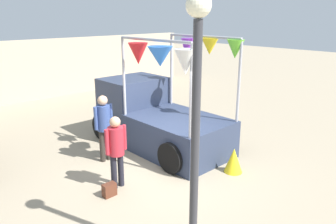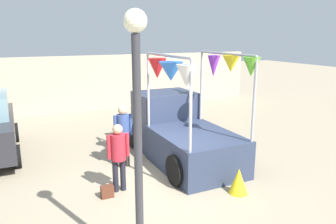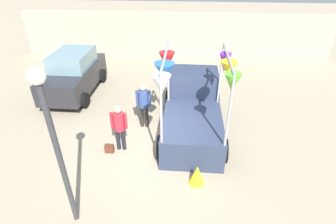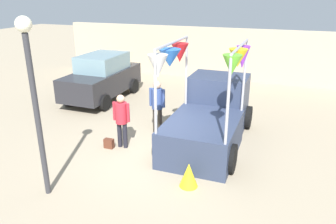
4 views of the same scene
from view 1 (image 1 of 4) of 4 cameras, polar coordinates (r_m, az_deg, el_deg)
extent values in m
plane|color=gray|center=(8.12, -1.87, -9.97)|extent=(60.00, 60.00, 0.00)
cube|color=#2D3851|center=(8.86, 1.92, -4.11)|extent=(1.90, 2.60, 1.00)
cube|color=#2D3851|center=(10.18, -6.02, 0.94)|extent=(1.80, 1.40, 1.80)
cube|color=#8CB2C6|center=(10.07, -6.10, 3.40)|extent=(1.76, 1.37, 0.60)
cylinder|color=black|center=(10.10, -11.43, -2.52)|extent=(0.22, 0.76, 0.76)
cylinder|color=black|center=(11.15, -3.14, -0.38)|extent=(0.22, 0.76, 0.76)
cylinder|color=black|center=(7.83, 0.58, -7.94)|extent=(0.22, 0.76, 0.76)
cylinder|color=black|center=(9.14, 9.27, -4.46)|extent=(0.22, 0.76, 0.76)
cylinder|color=#A5A5AD|center=(8.81, -7.69, 6.03)|extent=(0.07, 0.07, 2.08)
cylinder|color=#A5A5AD|center=(9.90, 0.59, 7.34)|extent=(0.07, 0.07, 2.08)
cylinder|color=#A5A5AD|center=(7.00, 4.03, 3.39)|extent=(0.07, 0.07, 2.08)
cylinder|color=#A5A5AD|center=(8.33, 12.28, 5.19)|extent=(0.07, 0.07, 2.08)
cylinder|color=#A5A5AD|center=(7.72, -2.59, 12.45)|extent=(0.07, 2.44, 0.07)
cylinder|color=#A5A5AD|center=(8.94, 6.14, 12.95)|extent=(0.07, 2.44, 0.07)
cone|color=white|center=(7.00, 3.11, 8.67)|extent=(0.68, 0.68, 0.55)
cone|color=#66CC33|center=(8.31, 11.64, 10.68)|extent=(0.53, 0.53, 0.46)
cone|color=blue|center=(7.57, -1.37, 9.64)|extent=(0.67, 0.67, 0.46)
cone|color=yellow|center=(8.81, 7.28, 11.28)|extent=(0.53, 0.53, 0.44)
cone|color=red|center=(8.20, -5.22, 10.09)|extent=(0.56, 0.56, 0.53)
cone|color=purple|center=(9.36, 3.37, 10.88)|extent=(0.51, 0.51, 0.60)
cylinder|color=black|center=(7.25, -9.41, -10.27)|extent=(0.13, 0.13, 0.77)
cylinder|color=black|center=(7.34, -8.23, -9.86)|extent=(0.13, 0.13, 0.77)
cylinder|color=#B22633|center=(7.01, -9.06, -5.01)|extent=(0.34, 0.34, 0.61)
sphere|color=tan|center=(6.87, -9.22, -1.75)|extent=(0.23, 0.23, 0.23)
cylinder|color=#B22633|center=(6.89, -10.59, -5.22)|extent=(0.09, 0.09, 0.55)
cylinder|color=#B22633|center=(7.11, -7.61, -4.36)|extent=(0.09, 0.09, 0.55)
cylinder|color=#2D2823|center=(8.55, -11.40, -5.88)|extent=(0.13, 0.13, 0.83)
cylinder|color=#2D2823|center=(8.63, -10.38, -5.58)|extent=(0.13, 0.13, 0.83)
cylinder|color=#33477F|center=(8.34, -11.16, -1.02)|extent=(0.34, 0.34, 0.65)
sphere|color=tan|center=(8.22, -11.33, 1.98)|extent=(0.25, 0.25, 0.25)
cylinder|color=#33477F|center=(8.22, -12.47, -1.12)|extent=(0.09, 0.09, 0.59)
cylinder|color=#33477F|center=(8.44, -9.91, -0.50)|extent=(0.09, 0.09, 0.59)
cube|color=#592D1E|center=(7.09, -10.17, -13.20)|extent=(0.28, 0.16, 0.28)
cylinder|color=#333338|center=(4.54, 4.70, -7.38)|extent=(0.12, 0.12, 3.59)
sphere|color=#F2EDCC|center=(4.15, 5.36, 18.09)|extent=(0.32, 0.32, 0.32)
cube|color=tan|center=(15.36, -24.57, 6.38)|extent=(18.00, 0.36, 2.60)
cone|color=yellow|center=(8.04, 11.35, -8.25)|extent=(0.53, 0.53, 0.60)
camera|label=2|loc=(2.11, 88.36, -1.40)|focal=35.00mm
camera|label=3|loc=(6.06, 64.34, 26.41)|focal=28.00mm
camera|label=4|loc=(8.25, 65.14, 12.25)|focal=35.00mm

